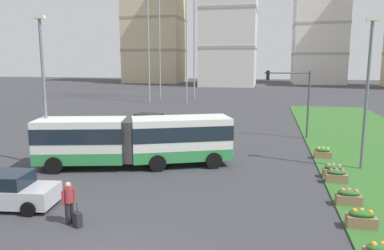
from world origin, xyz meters
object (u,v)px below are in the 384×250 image
Objects in this scene: car_black_sedan at (150,123)px; traffic_light_far_right at (293,92)px; car_silver_hatch at (5,191)px; flower_planter_4 at (333,170)px; rolling_suitcase at (78,219)px; apartment_tower_west at (155,5)px; streetlight_left at (44,86)px; flower_planter_3 at (336,176)px; flower_planter_5 at (323,153)px; flower_planter_1 at (362,218)px; articulated_bus at (135,140)px; streetlight_median at (367,88)px; pedestrian_crossing at (69,200)px; apartment_tower_centre at (320,11)px; flower_planter_2 at (349,197)px.

traffic_light_far_right reaches higher than car_black_sedan.
car_silver_hatch is 16.72m from flower_planter_4.
car_black_sedan is at bearing 88.49° from car_silver_hatch.
apartment_tower_west is at bearing 105.46° from rolling_suitcase.
streetlight_left reaches higher than car_silver_hatch.
car_black_sedan is 4.17× the size of flower_planter_3.
flower_planter_4 is 1.00× the size of flower_planter_5.
streetlight_left is at bearing -179.89° from flower_planter_3.
car_silver_hatch is 0.51× the size of streetlight_left.
apartment_tower_west reaches higher than car_silver_hatch.
flower_planter_1 is at bearing -90.00° from flower_planter_5.
flower_planter_3 is (10.86, 7.60, 0.11)m from rolling_suitcase.
flower_planter_3 is (11.62, -0.97, -1.23)m from articulated_bus.
streetlight_left is (-1.96, 6.38, 4.23)m from car_silver_hatch.
streetlight_median is (18.87, 2.97, -0.11)m from streetlight_left.
streetlight_left is 96.51m from apartment_tower_west.
pedestrian_crossing is at bearing -170.57° from flower_planter_1.
articulated_bus is 10.83× the size of flower_planter_3.
streetlight_left is (-16.97, -0.03, 4.56)m from flower_planter_3.
flower_planter_1 is 17.69m from traffic_light_far_right.
flower_planter_3 is 5.66m from streetlight_median.
traffic_light_far_right is 9.54m from streetlight_median.
apartment_tower_centre is at bearing 84.17° from flower_planter_1.
rolling_suitcase is at bearing -140.44° from streetlight_median.
flower_planter_5 is 5.29m from streetlight_median.
apartment_tower_centre is (11.93, 83.50, 16.75)m from traffic_light_far_right.
traffic_light_far_right is at bearing 103.93° from flower_planter_5.
flower_planter_5 is at bearing -66.18° from apartment_tower_west.
car_silver_hatch is at bearing -76.62° from apartment_tower_west.
apartment_tower_centre reaches higher than flower_planter_4.
flower_planter_4 is at bearing 90.00° from flower_planter_3.
articulated_bus is 6.38m from streetlight_left.
apartment_tower_west is at bearing -176.44° from apartment_tower_centre.
rolling_suitcase is 0.02× the size of apartment_tower_centre.
flower_planter_3 is 5.09m from flower_planter_5.
flower_planter_4 is 0.03× the size of apartment_tower_centre.
flower_planter_2 is 100.99m from apartment_tower_centre.
flower_planter_1 is (11.31, 1.88, -0.58)m from pedestrian_crossing.
flower_planter_1 is at bearing -102.66° from streetlight_median.
streetlight_median is at bearing -95.19° from apartment_tower_centre.
pedestrian_crossing reaches higher than car_black_sedan.
flower_planter_2 is (14.51, -15.78, -0.33)m from car_black_sedan.
flower_planter_3 is 0.95m from flower_planter_4.
articulated_bus is 2.60× the size of car_black_sedan.
car_silver_hatch is 15.36m from flower_planter_2.
flower_planter_1 is at bearing -68.52° from apartment_tower_west.
flower_planter_3 is at bearing 33.21° from pedestrian_crossing.
traffic_light_far_right is (-1.65, 17.26, 3.50)m from flower_planter_1.
traffic_light_far_right is (9.97, 10.76, 2.27)m from articulated_bus.
car_black_sedan is 88.53m from apartment_tower_centre.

